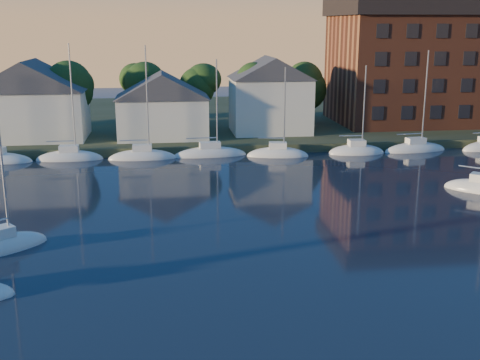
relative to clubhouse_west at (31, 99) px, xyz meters
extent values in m
cube|color=#313921|center=(22.00, 17.00, -5.93)|extent=(160.00, 50.00, 2.00)
cube|color=brown|center=(22.00, -6.00, -5.93)|extent=(120.00, 3.00, 1.00)
cube|color=white|center=(0.00, 0.00, -1.93)|extent=(13.00, 9.00, 6.00)
cube|color=white|center=(16.00, -1.00, -2.43)|extent=(11.00, 8.00, 5.00)
cube|color=white|center=(30.00, 1.00, -1.43)|extent=(10.00, 8.00, 7.00)
cube|color=brown|center=(56.00, 7.00, 2.57)|extent=(30.00, 16.00, 15.00)
cube|color=black|center=(56.00, 7.00, 11.27)|extent=(31.00, 17.00, 2.40)
cylinder|color=#342417|center=(-4.00, 5.00, -3.18)|extent=(0.50, 0.50, 3.50)
sphere|color=#1D3714|center=(-4.00, 5.00, 1.27)|extent=(5.40, 5.40, 5.40)
cylinder|color=#342417|center=(4.00, 5.00, -3.18)|extent=(0.50, 0.50, 3.50)
sphere|color=#1D3714|center=(4.00, 5.00, 1.27)|extent=(5.40, 5.40, 5.40)
cylinder|color=#342417|center=(12.00, 5.00, -3.18)|extent=(0.50, 0.50, 3.50)
sphere|color=#1D3714|center=(12.00, 5.00, 1.27)|extent=(5.40, 5.40, 5.40)
cylinder|color=#342417|center=(20.00, 5.00, -3.18)|extent=(0.50, 0.50, 3.50)
sphere|color=#1D3714|center=(20.00, 5.00, 1.27)|extent=(5.40, 5.40, 5.40)
cylinder|color=#342417|center=(28.00, 5.00, -3.18)|extent=(0.50, 0.50, 3.50)
sphere|color=#1D3714|center=(28.00, 5.00, 1.27)|extent=(5.40, 5.40, 5.40)
cylinder|color=#342417|center=(36.00, 5.00, -3.18)|extent=(0.50, 0.50, 3.50)
sphere|color=#1D3714|center=(36.00, 5.00, 1.27)|extent=(5.40, 5.40, 5.40)
cylinder|color=#342417|center=(44.00, 5.00, -3.18)|extent=(0.50, 0.50, 3.50)
sphere|color=#1D3714|center=(44.00, 5.00, 1.27)|extent=(5.40, 5.40, 5.40)
cylinder|color=#342417|center=(52.00, 5.00, -3.18)|extent=(0.50, 0.50, 3.50)
sphere|color=#1D3714|center=(52.00, 5.00, 1.27)|extent=(5.40, 5.40, 5.40)
cylinder|color=#342417|center=(60.00, 5.00, -3.18)|extent=(0.50, 0.50, 3.50)
sphere|color=#1D3714|center=(60.00, 5.00, 1.27)|extent=(5.40, 5.40, 5.40)
ellipsoid|color=silver|center=(-2.00, -9.00, -5.93)|extent=(7.50, 2.40, 2.20)
cylinder|color=#A5A8AD|center=(-1.25, -9.00, 0.02)|extent=(0.16, 0.16, 10.00)
ellipsoid|color=silver|center=(6.00, -9.00, -5.93)|extent=(7.50, 2.40, 2.20)
cube|color=white|center=(6.00, -9.00, -4.63)|extent=(2.10, 1.32, 0.70)
cylinder|color=#A5A8AD|center=(6.75, -9.00, 0.02)|extent=(0.16, 0.16, 10.00)
cylinder|color=#A5A8AD|center=(5.17, -9.00, -3.78)|extent=(3.15, 0.12, 0.12)
ellipsoid|color=silver|center=(14.00, -9.00, -5.93)|extent=(7.50, 2.40, 2.20)
cube|color=white|center=(14.00, -9.00, -4.63)|extent=(2.10, 1.32, 0.70)
cylinder|color=#A5A8AD|center=(14.75, -9.00, 0.02)|extent=(0.16, 0.16, 10.00)
cylinder|color=#A5A8AD|center=(13.17, -9.00, -3.78)|extent=(3.15, 0.12, 0.12)
ellipsoid|color=silver|center=(22.00, -9.00, -5.93)|extent=(7.50, 2.40, 2.20)
cube|color=white|center=(22.00, -9.00, -4.63)|extent=(2.10, 1.32, 0.70)
cylinder|color=#A5A8AD|center=(22.75, -9.00, 0.02)|extent=(0.16, 0.16, 10.00)
cylinder|color=#A5A8AD|center=(21.17, -9.00, -3.78)|extent=(3.15, 0.12, 0.12)
ellipsoid|color=silver|center=(30.00, -9.00, -5.93)|extent=(7.50, 2.40, 2.20)
cube|color=white|center=(30.00, -9.00, -4.63)|extent=(2.10, 1.32, 0.70)
cylinder|color=#A5A8AD|center=(30.75, -9.00, 0.02)|extent=(0.16, 0.16, 10.00)
cylinder|color=#A5A8AD|center=(29.17, -9.00, -3.78)|extent=(3.15, 0.12, 0.12)
ellipsoid|color=silver|center=(38.00, -9.00, -5.93)|extent=(7.50, 2.40, 2.20)
cube|color=white|center=(38.00, -9.00, -4.63)|extent=(2.10, 1.32, 0.70)
cylinder|color=#A5A8AD|center=(38.75, -9.00, 0.02)|extent=(0.16, 0.16, 10.00)
cylinder|color=#A5A8AD|center=(37.17, -9.00, -3.78)|extent=(3.15, 0.12, 0.12)
ellipsoid|color=silver|center=(46.00, -9.00, -5.93)|extent=(7.50, 2.40, 2.20)
cube|color=white|center=(46.00, -9.00, -4.63)|extent=(2.10, 1.32, 0.70)
cylinder|color=#A5A8AD|center=(46.75, -9.00, 0.02)|extent=(0.16, 0.16, 10.00)
cylinder|color=#A5A8AD|center=(45.17, -9.00, -3.78)|extent=(3.15, 0.12, 0.12)
ellipsoid|color=silver|center=(54.00, -9.00, -5.93)|extent=(7.50, 2.40, 2.20)
cube|color=white|center=(54.00, -9.00, -4.63)|extent=(2.10, 1.32, 0.70)
cylinder|color=#A5A8AD|center=(53.17, -9.00, -3.78)|extent=(3.15, 0.12, 0.12)
ellipsoid|color=silver|center=(4.90, -36.85, -5.93)|extent=(6.58, 5.74, 2.20)
cylinder|color=#A5A8AD|center=(5.42, -36.44, -0.73)|extent=(0.16, 0.16, 8.51)
ellipsoid|color=silver|center=(44.54, -26.98, -5.93)|extent=(6.34, 6.04, 2.20)
cylinder|color=#A5A8AD|center=(44.00, -26.50, -3.78)|extent=(2.12, 1.93, 0.12)
camera|label=1|loc=(16.02, -76.58, 8.82)|focal=45.00mm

